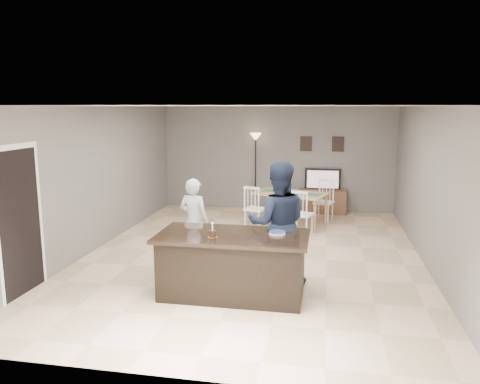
% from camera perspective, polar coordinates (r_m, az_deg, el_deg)
% --- Properties ---
extents(floor, '(8.00, 8.00, 0.00)m').
position_cam_1_polar(floor, '(8.62, 1.51, -7.77)').
color(floor, '#DBB18C').
rests_on(floor, ground).
extents(room_shell, '(8.00, 8.00, 8.00)m').
position_cam_1_polar(room_shell, '(8.26, 1.56, 3.35)').
color(room_shell, slate).
rests_on(room_shell, floor).
extents(kitchen_island, '(2.15, 1.10, 0.90)m').
position_cam_1_polar(kitchen_island, '(6.80, -0.89, -8.80)').
color(kitchen_island, black).
rests_on(kitchen_island, floor).
extents(tv_console, '(1.20, 0.40, 0.60)m').
position_cam_1_polar(tv_console, '(12.10, 9.96, -1.14)').
color(tv_console, brown).
rests_on(tv_console, floor).
extents(television, '(0.91, 0.12, 0.53)m').
position_cam_1_polar(television, '(12.07, 10.05, 1.55)').
color(television, black).
rests_on(television, tv_console).
extents(tv_screen_glow, '(0.78, 0.00, 0.78)m').
position_cam_1_polar(tv_screen_glow, '(11.99, 10.05, 1.52)').
color(tv_screen_glow, orange).
rests_on(tv_screen_glow, tv_console).
extents(picture_frames, '(1.10, 0.02, 0.38)m').
position_cam_1_polar(picture_frames, '(12.11, 9.95, 5.80)').
color(picture_frames, black).
rests_on(picture_frames, room_shell).
extents(doorway, '(0.00, 2.10, 2.65)m').
position_cam_1_polar(doorway, '(7.34, -25.31, -1.87)').
color(doorway, black).
rests_on(doorway, floor).
extents(woman, '(0.61, 0.47, 1.48)m').
position_cam_1_polar(woman, '(8.16, -5.64, -3.49)').
color(woman, silver).
rests_on(woman, floor).
extents(man, '(1.01, 0.84, 1.89)m').
position_cam_1_polar(man, '(7.10, 4.62, -3.87)').
color(man, '#171F33').
rests_on(man, floor).
extents(birthday_cake, '(0.13, 0.13, 0.21)m').
position_cam_1_polar(birthday_cake, '(6.53, -3.37, -5.09)').
color(birthday_cake, gold).
rests_on(birthday_cake, kitchen_island).
extents(plate_stack, '(0.24, 0.24, 0.04)m').
position_cam_1_polar(plate_stack, '(6.69, 4.55, -5.00)').
color(plate_stack, white).
rests_on(plate_stack, kitchen_island).
extents(dining_table, '(2.01, 2.19, 0.98)m').
position_cam_1_polar(dining_table, '(10.72, 6.19, -0.77)').
color(dining_table, tan).
rests_on(dining_table, floor).
extents(floor_lamp, '(0.30, 0.30, 2.02)m').
position_cam_1_polar(floor_lamp, '(12.07, 1.91, 5.05)').
color(floor_lamp, black).
rests_on(floor_lamp, floor).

